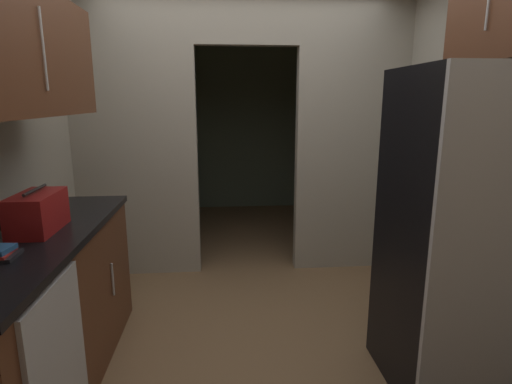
% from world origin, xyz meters
% --- Properties ---
extents(ground, '(20.00, 20.00, 0.00)m').
position_xyz_m(ground, '(0.00, 0.00, 0.00)').
color(ground, brown).
extents(kitchen_partition, '(3.07, 0.12, 2.61)m').
position_xyz_m(kitchen_partition, '(-0.01, 1.37, 1.39)').
color(kitchen_partition, '#ADA899').
rests_on(kitchen_partition, ground).
extents(adjoining_room_shell, '(3.07, 2.51, 2.61)m').
position_xyz_m(adjoining_room_shell, '(0.00, 3.07, 1.31)').
color(adjoining_room_shell, slate).
rests_on(adjoining_room_shell, ground).
extents(refrigerator, '(0.76, 0.73, 1.80)m').
position_xyz_m(refrigerator, '(1.13, -0.40, 0.90)').
color(refrigerator, black).
rests_on(refrigerator, ground).
extents(lower_cabinet_run, '(0.62, 1.81, 0.93)m').
position_xyz_m(lower_cabinet_run, '(-1.22, -0.30, 0.47)').
color(lower_cabinet_run, brown).
rests_on(lower_cabinet_run, ground).
extents(dishwasher, '(0.02, 0.56, 0.87)m').
position_xyz_m(dishwasher, '(-0.92, -0.80, 0.44)').
color(dishwasher, '#B7BABC').
rests_on(dishwasher, ground).
extents(upper_cabinet_counterside, '(0.36, 1.62, 0.64)m').
position_xyz_m(upper_cabinet_counterside, '(-1.22, -0.30, 1.87)').
color(upper_cabinet_counterside, brown).
extents(boombox, '(0.21, 0.37, 0.24)m').
position_xyz_m(boombox, '(-1.20, -0.22, 1.04)').
color(boombox, maroon).
rests_on(boombox, lower_cabinet_run).
extents(book_stack, '(0.13, 0.16, 0.05)m').
position_xyz_m(book_stack, '(-1.20, -0.62, 0.96)').
color(book_stack, black).
rests_on(book_stack, lower_cabinet_run).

